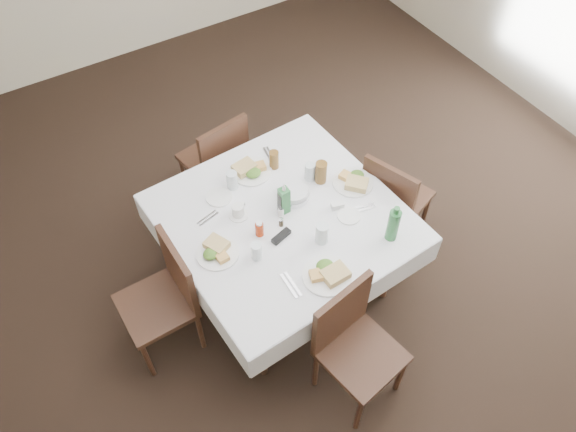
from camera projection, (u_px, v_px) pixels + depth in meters
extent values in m
plane|color=black|center=(310.00, 282.00, 4.23)|extent=(7.00, 7.00, 0.00)
cylinder|color=black|center=(262.00, 347.00, 3.51)|extent=(0.06, 0.06, 0.72)
cylinder|color=black|center=(182.00, 237.00, 4.06)|extent=(0.06, 0.06, 0.72)
cylinder|color=black|center=(389.00, 267.00, 3.89)|extent=(0.06, 0.06, 0.72)
cylinder|color=black|center=(301.00, 176.00, 4.43)|extent=(0.06, 0.06, 0.72)
cube|color=black|center=(283.00, 219.00, 3.68)|extent=(1.39, 1.39, 0.03)
cube|color=silver|center=(283.00, 217.00, 3.67)|extent=(1.52, 1.52, 0.01)
cube|color=silver|center=(228.00, 163.00, 4.13)|extent=(1.45, 0.09, 0.22)
cube|color=silver|center=(351.00, 305.00, 3.38)|extent=(1.45, 0.09, 0.22)
cube|color=silver|center=(367.00, 181.00, 4.01)|extent=(0.09, 1.45, 0.22)
cube|color=silver|center=(187.00, 279.00, 3.49)|extent=(0.09, 1.45, 0.22)
cube|color=black|center=(213.00, 158.00, 4.45)|extent=(0.49, 0.49, 0.04)
cube|color=black|center=(225.00, 150.00, 4.18)|extent=(0.43, 0.11, 0.47)
cylinder|color=black|center=(220.00, 155.00, 4.78)|extent=(0.04, 0.04, 0.44)
cylinder|color=black|center=(247.00, 179.00, 4.61)|extent=(0.04, 0.04, 0.44)
cylinder|color=black|center=(184.00, 176.00, 4.63)|extent=(0.04, 0.04, 0.44)
cylinder|color=black|center=(210.00, 201.00, 4.46)|extent=(0.04, 0.04, 0.44)
cube|color=black|center=(362.00, 356.00, 3.38)|extent=(0.51, 0.51, 0.04)
cube|color=black|center=(341.00, 314.00, 3.28)|extent=(0.44, 0.12, 0.48)
cylinder|color=black|center=(359.00, 414.00, 3.38)|extent=(0.04, 0.04, 0.45)
cylinder|color=black|center=(316.00, 369.00, 3.56)|extent=(0.04, 0.04, 0.45)
cylinder|color=black|center=(401.00, 374.00, 3.54)|extent=(0.04, 0.04, 0.45)
cylinder|color=black|center=(357.00, 333.00, 3.72)|extent=(0.04, 0.04, 0.45)
cube|color=black|center=(397.00, 197.00, 4.20)|extent=(0.54, 0.54, 0.04)
cube|color=black|center=(388.00, 191.00, 3.93)|extent=(0.18, 0.41, 0.46)
cylinder|color=black|center=(425.00, 212.00, 4.39)|extent=(0.03, 0.03, 0.43)
cylinder|color=black|center=(401.00, 242.00, 4.21)|extent=(0.03, 0.03, 0.43)
cylinder|color=black|center=(385.00, 190.00, 4.53)|extent=(0.03, 0.03, 0.43)
cylinder|color=black|center=(360.00, 218.00, 4.35)|extent=(0.03, 0.03, 0.43)
cube|color=black|center=(156.00, 306.00, 3.60)|extent=(0.44, 0.44, 0.04)
cube|color=black|center=(179.00, 272.00, 3.48)|extent=(0.05, 0.44, 0.48)
cylinder|color=black|center=(125.00, 315.00, 3.81)|extent=(0.04, 0.04, 0.45)
cylinder|color=black|center=(176.00, 290.00, 3.93)|extent=(0.04, 0.04, 0.45)
cylinder|color=black|center=(147.00, 359.00, 3.60)|extent=(0.04, 0.04, 0.45)
cylinder|color=black|center=(200.00, 331.00, 3.73)|extent=(0.04, 0.04, 0.45)
cylinder|color=white|center=(251.00, 171.00, 3.90)|extent=(0.29, 0.29, 0.01)
cube|color=tan|center=(244.00, 168.00, 3.88)|extent=(0.17, 0.14, 0.05)
cube|color=#CE9043|center=(258.00, 167.00, 3.90)|extent=(0.11, 0.09, 0.04)
ellipsoid|color=#346E16|center=(253.00, 173.00, 3.85)|extent=(0.11, 0.10, 0.05)
cylinder|color=white|center=(327.00, 276.00, 3.36)|extent=(0.30, 0.30, 0.02)
cube|color=tan|center=(335.00, 274.00, 3.33)|extent=(0.16, 0.13, 0.05)
cube|color=#CE9043|center=(318.00, 275.00, 3.33)|extent=(0.12, 0.10, 0.04)
ellipsoid|color=#346E16|center=(325.00, 266.00, 3.36)|extent=(0.11, 0.10, 0.05)
cylinder|color=white|center=(353.00, 182.00, 3.84)|extent=(0.28, 0.28, 0.01)
cube|color=tan|center=(357.00, 184.00, 3.79)|extent=(0.18, 0.18, 0.05)
cube|color=#CE9043|center=(347.00, 176.00, 3.84)|extent=(0.10, 0.11, 0.04)
ellipsoid|color=#346E16|center=(357.00, 175.00, 3.84)|extent=(0.10, 0.09, 0.05)
cylinder|color=white|center=(218.00, 253.00, 3.46)|extent=(0.27, 0.27, 0.01)
cube|color=tan|center=(217.00, 245.00, 3.47)|extent=(0.16, 0.17, 0.04)
cube|color=#CE9043|center=(221.00, 256.00, 3.42)|extent=(0.08, 0.09, 0.03)
ellipsoid|color=#346E16|center=(211.00, 254.00, 3.43)|extent=(0.10, 0.09, 0.04)
cylinder|color=white|center=(219.00, 197.00, 3.76)|extent=(0.18, 0.18, 0.01)
cylinder|color=white|center=(349.00, 216.00, 3.65)|extent=(0.16, 0.16, 0.01)
cylinder|color=silver|center=(232.00, 180.00, 3.77)|extent=(0.07, 0.07, 0.14)
cylinder|color=silver|center=(322.00, 233.00, 3.48)|extent=(0.08, 0.08, 0.15)
cylinder|color=silver|center=(310.00, 172.00, 3.82)|extent=(0.07, 0.07, 0.13)
cylinder|color=silver|center=(257.00, 251.00, 3.41)|extent=(0.07, 0.07, 0.13)
cylinder|color=brown|center=(274.00, 160.00, 3.89)|extent=(0.07, 0.07, 0.14)
cylinder|color=brown|center=(321.00, 172.00, 3.79)|extent=(0.08, 0.08, 0.17)
cylinder|color=silver|center=(293.00, 195.00, 3.75)|extent=(0.22, 0.22, 0.04)
cylinder|color=silver|center=(293.00, 192.00, 3.73)|extent=(0.20, 0.20, 0.04)
cube|color=black|center=(283.00, 203.00, 3.62)|extent=(0.05, 0.05, 0.17)
cone|color=silver|center=(283.00, 192.00, 3.54)|extent=(0.03, 0.03, 0.05)
cube|color=#287036|center=(284.00, 200.00, 3.61)|extent=(0.06, 0.06, 0.21)
cone|color=silver|center=(284.00, 187.00, 3.51)|extent=(0.03, 0.03, 0.06)
cylinder|color=#A62707|center=(259.00, 229.00, 3.53)|extent=(0.05, 0.05, 0.10)
cylinder|color=white|center=(259.00, 223.00, 3.48)|extent=(0.04, 0.04, 0.02)
cylinder|color=white|center=(281.00, 213.00, 3.63)|extent=(0.04, 0.04, 0.07)
cylinder|color=silver|center=(281.00, 209.00, 3.60)|extent=(0.04, 0.04, 0.01)
cylinder|color=#3C301E|center=(281.00, 223.00, 3.59)|extent=(0.03, 0.03, 0.06)
cylinder|color=silver|center=(281.00, 220.00, 3.56)|extent=(0.03, 0.03, 0.01)
cylinder|color=white|center=(239.00, 215.00, 3.66)|extent=(0.13, 0.13, 0.01)
cylinder|color=white|center=(238.00, 210.00, 3.62)|extent=(0.08, 0.08, 0.08)
cylinder|color=black|center=(238.00, 207.00, 3.60)|extent=(0.07, 0.07, 0.01)
torus|color=white|center=(243.00, 206.00, 3.65)|extent=(0.06, 0.03, 0.06)
cube|color=black|center=(281.00, 236.00, 3.54)|extent=(0.15, 0.08, 0.03)
cylinder|color=#287036|center=(393.00, 225.00, 3.46)|extent=(0.07, 0.07, 0.24)
cylinder|color=#287036|center=(397.00, 210.00, 3.35)|extent=(0.04, 0.04, 0.04)
cube|color=white|center=(337.00, 205.00, 3.69)|extent=(0.09, 0.07, 0.04)
cube|color=pink|center=(337.00, 205.00, 3.68)|extent=(0.07, 0.05, 0.02)
cube|color=silver|center=(267.00, 155.00, 4.01)|extent=(0.04, 0.16, 0.01)
cube|color=silver|center=(271.00, 154.00, 4.02)|extent=(0.04, 0.16, 0.01)
cube|color=silver|center=(293.00, 284.00, 3.33)|extent=(0.02, 0.19, 0.01)
cube|color=silver|center=(289.00, 286.00, 3.32)|extent=(0.02, 0.19, 0.01)
cube|color=silver|center=(363.00, 210.00, 3.69)|extent=(0.18, 0.06, 0.01)
cube|color=silver|center=(361.00, 207.00, 3.70)|extent=(0.18, 0.06, 0.01)
cube|color=silver|center=(207.00, 217.00, 3.65)|extent=(0.16, 0.05, 0.01)
cube|color=silver|center=(209.00, 219.00, 3.64)|extent=(0.16, 0.05, 0.01)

